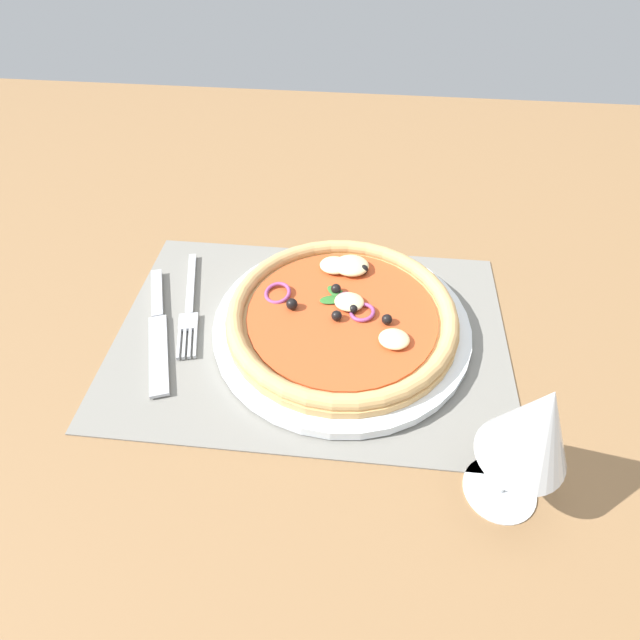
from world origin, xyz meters
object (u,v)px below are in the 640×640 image
at_px(fork, 189,308).
at_px(wine_glass, 535,428).
at_px(plate, 341,325).
at_px(knife, 158,328).
at_px(pizza, 342,314).

relative_size(fork, wine_glass, 1.20).
bearing_deg(plate, wine_glass, 130.93).
xyz_separation_m(knife, wine_glass, (-0.37, 0.16, 0.10)).
relative_size(plate, wine_glass, 1.97).
distance_m(knife, wine_glass, 0.41).
bearing_deg(pizza, wine_glass, 130.69).
relative_size(plate, pizza, 1.12).
distance_m(fork, wine_glass, 0.40).
distance_m(pizza, wine_glass, 0.25).
height_order(pizza, knife, pizza).
height_order(pizza, fork, pizza).
relative_size(plate, fork, 1.64).
bearing_deg(wine_glass, pizza, -49.31).
bearing_deg(pizza, knife, 6.70).
xyz_separation_m(plate, pizza, (-0.00, -0.00, 0.02)).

